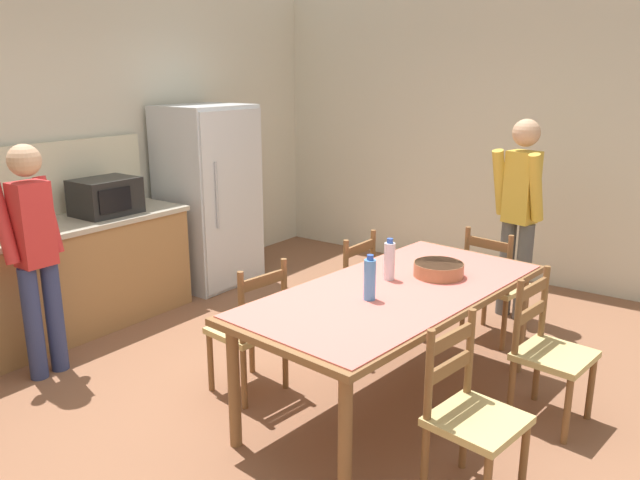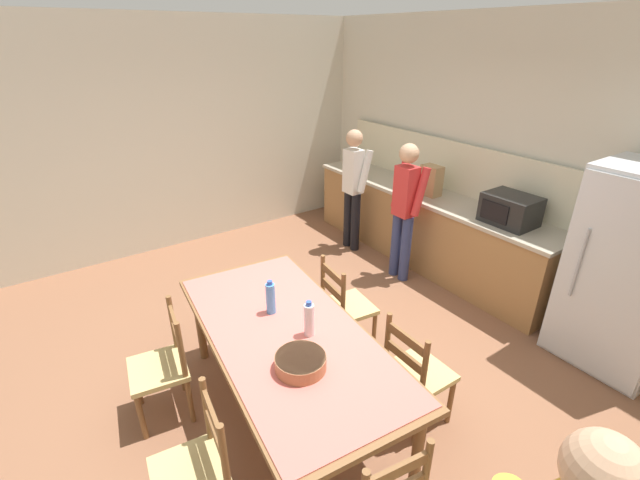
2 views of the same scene
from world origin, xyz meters
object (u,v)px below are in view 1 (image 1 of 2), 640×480
object	(u,v)px
serving_bowl	(439,269)
chair_side_far_left	(251,329)
person_at_counter	(35,250)
chair_side_near_left	(471,416)
person_by_table	(519,209)
dining_table	(395,299)
bottle_off_centre	(389,261)
chair_side_near_right	(549,352)
chair_side_far_right	(345,292)
bottle_near_centre	(369,279)
refrigerator	(209,196)
chair_head_end	(494,286)
microwave	(106,197)

from	to	relation	value
serving_bowl	chair_side_far_left	distance (m)	1.28
serving_bowl	person_at_counter	world-z (taller)	person_at_counter
chair_side_near_left	person_by_table	xyz separation A→B (m)	(2.46, 0.64, 0.51)
dining_table	person_at_counter	xyz separation A→B (m)	(-1.05, 2.17, 0.20)
bottle_off_centre	serving_bowl	xyz separation A→B (m)	(0.25, -0.23, -0.07)
chair_side_near_right	serving_bowl	bearing A→B (deg)	99.74
chair_side_far_right	chair_side_near_right	bearing A→B (deg)	85.42
dining_table	bottle_near_centre	size ratio (longest dim) A/B	8.22
dining_table	bottle_near_centre	world-z (taller)	bottle_near_centre
serving_bowl	chair_side_far_right	bearing A→B (deg)	77.22
dining_table	bottle_off_centre	distance (m)	0.26
bottle_off_centre	chair_side_far_left	bearing A→B (deg)	125.75
refrigerator	person_at_counter	distance (m)	2.15
chair_head_end	chair_side_far_right	distance (m)	1.18
bottle_near_centre	person_by_table	bearing A→B (deg)	-3.31
dining_table	chair_side_far_right	distance (m)	0.97
bottle_off_centre	chair_side_far_right	world-z (taller)	bottle_off_centre
chair_side_far_left	chair_side_near_left	size ratio (longest dim) A/B	1.00
chair_side_near_left	chair_side_far_left	bearing A→B (deg)	92.90
bottle_near_centre	serving_bowl	xyz separation A→B (m)	(0.63, -0.14, -0.07)
serving_bowl	person_by_table	world-z (taller)	person_by_table
chair_side_far_left	serving_bowl	bearing A→B (deg)	135.82
refrigerator	dining_table	bearing A→B (deg)	-111.27
microwave	chair_side_near_right	size ratio (longest dim) A/B	0.55
microwave	chair_side_near_right	xyz separation A→B (m)	(0.51, -3.53, -0.62)
refrigerator	chair_side_far_left	bearing A→B (deg)	-128.10
chair_side_near_left	refrigerator	bearing A→B (deg)	73.39
chair_side_near_right	person_at_counter	bearing A→B (deg)	122.61
chair_side_near_left	chair_side_near_right	bearing A→B (deg)	2.81
bottle_near_centre	serving_bowl	world-z (taller)	bottle_near_centre
refrigerator	dining_table	size ratio (longest dim) A/B	0.79
serving_bowl	person_by_table	xyz separation A→B (m)	(1.54, 0.01, 0.12)
refrigerator	chair_side_near_left	size ratio (longest dim) A/B	1.93
refrigerator	chair_side_near_right	world-z (taller)	refrigerator
refrigerator	chair_side_far_left	size ratio (longest dim) A/B	1.93
bottle_off_centre	person_by_table	distance (m)	1.80
microwave	chair_side_near_left	size ratio (longest dim) A/B	0.55
chair_side_near_left	chair_head_end	bearing A→B (deg)	26.21
refrigerator	microwave	bearing A→B (deg)	179.06
dining_table	chair_side_near_left	world-z (taller)	chair_side_near_left
bottle_off_centre	person_at_counter	xyz separation A→B (m)	(-1.17, 2.06, -0.00)
bottle_near_centre	chair_side_far_right	size ratio (longest dim) A/B	0.30
dining_table	bottle_near_centre	distance (m)	0.33
chair_side_near_right	chair_side_far_right	distance (m)	1.59
bottle_near_centre	chair_head_end	distance (m)	1.69
chair_side_near_left	chair_side_far_right	world-z (taller)	same
microwave	chair_side_near_right	distance (m)	3.62
refrigerator	person_at_counter	world-z (taller)	refrigerator
dining_table	chair_side_near_left	bearing A→B (deg)	-126.66
dining_table	person_by_table	distance (m)	1.92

